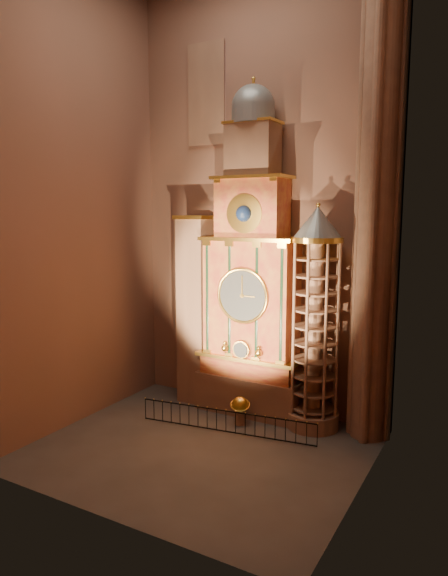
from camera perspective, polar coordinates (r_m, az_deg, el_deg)
The scene contains 11 objects.
floor at distance 23.78m, azimuth -2.61°, elevation -17.41°, with size 14.00×14.00×0.00m, color #383330.
wall_back at distance 26.70m, azimuth 4.14°, elevation 9.76°, with size 22.00×22.00×0.00m, color #8F5D4D.
wall_left at distance 25.83m, azimuth -16.27°, elevation 9.50°, with size 22.00×22.00×0.00m, color #8F5D4D.
wall_right at distance 18.68m, azimuth 16.00°, elevation 10.07°, with size 22.00×22.00×0.00m, color #8F5D4D.
astronomical_clock at distance 26.02m, azimuth 3.07°, elevation 0.26°, with size 5.60×2.41×16.70m.
portrait_tower at distance 27.93m, azimuth -3.21°, elevation -2.36°, with size 1.80×1.60×10.20m.
stair_turret at distance 24.69m, azimuth 10.09°, elevation -3.62°, with size 2.50×2.50×10.80m.
gothic_pier at distance 23.75m, azimuth 16.71°, elevation 9.61°, with size 2.04×2.04×22.00m.
stained_glass_window at distance 28.80m, azimuth -1.98°, elevation 20.72°, with size 2.20×0.14×5.20m.
celestial_globe at distance 25.88m, azimuth 1.80°, elevation -13.17°, with size 1.24×1.21×1.40m.
iron_railing at distance 25.00m, azimuth 0.21°, elevation -14.61°, with size 8.58×1.26×1.07m.
Camera 1 is at (11.37, -18.15, 10.35)m, focal length 32.00 mm.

